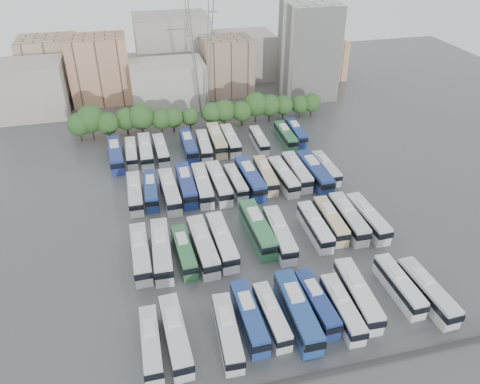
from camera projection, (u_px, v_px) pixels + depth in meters
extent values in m
plane|color=#424447|center=(242.00, 224.00, 84.65)|extent=(220.00, 220.00, 0.00)
cube|color=#2D2D30|center=(307.00, 377.00, 57.51)|extent=(56.00, 0.50, 0.50)
cylinder|color=black|center=(81.00, 136.00, 112.47)|extent=(0.36, 0.36, 2.29)
sphere|color=#234C1E|center=(79.00, 125.00, 110.80)|extent=(5.50, 5.50, 5.50)
cylinder|color=black|center=(93.00, 133.00, 113.51)|extent=(0.36, 0.36, 2.77)
sphere|color=#234C1E|center=(90.00, 119.00, 111.49)|extent=(6.66, 6.66, 6.66)
cylinder|color=black|center=(110.00, 135.00, 113.20)|extent=(0.36, 0.36, 2.25)
sphere|color=#234C1E|center=(108.00, 123.00, 111.56)|extent=(5.41, 5.41, 5.41)
cylinder|color=black|center=(128.00, 130.00, 115.38)|extent=(0.36, 0.36, 2.26)
sphere|color=#234C1E|center=(126.00, 119.00, 113.73)|extent=(5.43, 5.43, 5.43)
cylinder|color=black|center=(143.00, 130.00, 115.19)|extent=(0.36, 0.36, 2.62)
sphere|color=#234C1E|center=(141.00, 117.00, 113.27)|extent=(6.29, 6.29, 6.29)
cylinder|color=black|center=(162.00, 130.00, 115.86)|extent=(0.36, 0.36, 2.12)
sphere|color=#234C1E|center=(161.00, 119.00, 114.31)|extent=(5.08, 5.08, 5.08)
cylinder|color=black|center=(174.00, 128.00, 116.70)|extent=(0.36, 0.36, 2.08)
sphere|color=#234C1E|center=(173.00, 118.00, 115.18)|extent=(4.98, 4.98, 4.98)
cylinder|color=black|center=(191.00, 126.00, 118.10)|extent=(0.36, 0.36, 1.87)
sphere|color=#234C1E|center=(190.00, 117.00, 116.74)|extent=(4.48, 4.48, 4.48)
cylinder|color=black|center=(212.00, 124.00, 118.90)|extent=(0.36, 0.36, 2.18)
sphere|color=#234C1E|center=(212.00, 113.00, 117.31)|extent=(5.22, 5.22, 5.22)
cylinder|color=black|center=(225.00, 122.00, 119.37)|extent=(0.36, 0.36, 2.35)
sphere|color=#234C1E|center=(224.00, 111.00, 117.65)|extent=(5.65, 5.65, 5.65)
cylinder|color=black|center=(242.00, 122.00, 119.84)|extent=(0.36, 0.36, 2.16)
sphere|color=#234C1E|center=(242.00, 111.00, 118.26)|extent=(5.18, 5.18, 5.18)
cylinder|color=black|center=(255.00, 117.00, 121.90)|extent=(0.36, 0.36, 2.59)
sphere|color=#234C1E|center=(256.00, 104.00, 120.01)|extent=(6.21, 6.21, 6.21)
cylinder|color=black|center=(269.00, 117.00, 122.46)|extent=(0.36, 0.36, 2.34)
sphere|color=#234C1E|center=(270.00, 105.00, 120.75)|extent=(5.62, 5.62, 5.62)
cylinder|color=black|center=(283.00, 115.00, 123.35)|extent=(0.36, 0.36, 2.13)
sphere|color=#234C1E|center=(283.00, 105.00, 121.80)|extent=(5.11, 5.11, 5.11)
cylinder|color=black|center=(299.00, 114.00, 124.53)|extent=(0.36, 0.36, 1.97)
sphere|color=#234C1E|center=(300.00, 104.00, 123.09)|extent=(4.72, 4.72, 4.72)
cylinder|color=black|center=(311.00, 113.00, 125.10)|extent=(0.36, 0.36, 2.05)
sphere|color=#234C1E|center=(312.00, 103.00, 123.60)|extent=(4.92, 4.92, 4.92)
cube|color=#9E998E|center=(30.00, 89.00, 123.12)|extent=(18.00, 14.00, 14.00)
cube|color=tan|center=(100.00, 70.00, 130.59)|extent=(16.00, 12.00, 18.00)
cube|color=#ADA89E|center=(168.00, 84.00, 129.30)|extent=(20.00, 14.00, 12.00)
cube|color=gray|center=(227.00, 66.00, 136.78)|extent=(14.00, 12.00, 16.00)
cube|color=gray|center=(173.00, 49.00, 144.32)|extent=(22.00, 16.00, 20.00)
cube|color=tan|center=(51.00, 66.00, 136.48)|extent=(16.00, 14.00, 16.00)
cube|color=#A39E93|center=(243.00, 56.00, 148.75)|extent=(18.00, 14.00, 14.00)
cube|color=tan|center=(321.00, 59.00, 149.23)|extent=(14.00, 12.00, 12.00)
cube|color=gray|center=(136.00, 74.00, 139.68)|extent=(12.00, 10.00, 10.00)
cube|color=silver|center=(309.00, 51.00, 131.99)|extent=(14.00, 14.00, 26.00)
cylinder|color=slate|center=(194.00, 55.00, 114.78)|extent=(2.90, 2.91, 33.83)
cylinder|color=slate|center=(192.00, 51.00, 118.05)|extent=(2.90, 2.91, 33.83)
cylinder|color=slate|center=(210.00, 54.00, 115.59)|extent=(2.90, 2.91, 33.83)
cylinder|color=slate|center=(207.00, 50.00, 118.86)|extent=(2.90, 2.91, 33.83)
cube|color=slate|center=(199.00, 12.00, 111.70)|extent=(9.00, 0.30, 0.30)
cube|color=slate|center=(200.00, 36.00, 114.62)|extent=(7.00, 0.30, 0.30)
cube|color=silver|center=(151.00, 344.00, 60.13)|extent=(2.37, 10.74, 3.04)
cube|color=black|center=(151.00, 342.00, 59.71)|extent=(2.48, 10.90, 0.89)
cube|color=silver|center=(149.00, 327.00, 60.31)|extent=(1.54, 2.87, 0.39)
cube|color=silver|center=(176.00, 336.00, 61.01)|extent=(3.11, 12.18, 3.42)
cube|color=black|center=(175.00, 333.00, 60.54)|extent=(3.24, 12.36, 1.01)
cube|color=silver|center=(173.00, 317.00, 61.19)|extent=(1.85, 3.29, 0.44)
cube|color=silver|center=(228.00, 333.00, 61.54)|extent=(2.97, 11.53, 3.24)
cube|color=black|center=(228.00, 330.00, 61.09)|extent=(3.09, 11.71, 0.95)
cube|color=silver|center=(226.00, 315.00, 61.74)|extent=(1.76, 3.12, 0.42)
cube|color=navy|center=(249.00, 318.00, 63.72)|extent=(2.67, 11.65, 3.29)
cube|color=black|center=(249.00, 315.00, 63.27)|extent=(2.79, 11.82, 0.97)
cube|color=silver|center=(246.00, 300.00, 63.90)|extent=(1.70, 3.12, 0.43)
cube|color=silver|center=(272.00, 316.00, 64.14)|extent=(2.62, 10.65, 3.00)
cube|color=black|center=(272.00, 314.00, 63.72)|extent=(2.73, 10.81, 0.88)
cube|color=silver|center=(269.00, 300.00, 64.30)|extent=(1.60, 2.87, 0.39)
cube|color=navy|center=(297.00, 312.00, 64.31)|extent=(2.92, 13.19, 3.73)
cube|color=black|center=(298.00, 309.00, 63.79)|extent=(3.05, 13.39, 1.10)
cube|color=silver|center=(294.00, 292.00, 64.52)|extent=(1.90, 3.53, 0.48)
cube|color=navy|center=(316.00, 303.00, 66.05)|extent=(2.81, 11.31, 3.18)
cube|color=black|center=(317.00, 301.00, 65.61)|extent=(2.93, 11.49, 0.94)
cube|color=silver|center=(313.00, 287.00, 66.22)|extent=(1.70, 3.05, 0.41)
cube|color=silver|center=(342.00, 309.00, 65.16)|extent=(2.57, 11.19, 3.16)
cube|color=black|center=(343.00, 306.00, 64.72)|extent=(2.69, 11.36, 0.93)
cube|color=silver|center=(339.00, 293.00, 65.34)|extent=(1.63, 3.00, 0.41)
cube|color=silver|center=(357.00, 295.00, 67.14)|extent=(3.27, 12.49, 3.51)
cube|color=black|center=(358.00, 293.00, 66.65)|extent=(3.41, 12.68, 1.03)
cube|color=silver|center=(355.00, 278.00, 67.35)|extent=(1.92, 3.39, 0.45)
cube|color=silver|center=(399.00, 286.00, 68.97)|extent=(2.54, 11.16, 3.15)
cube|color=black|center=(400.00, 284.00, 68.54)|extent=(2.65, 11.33, 0.93)
cube|color=silver|center=(396.00, 271.00, 69.15)|extent=(1.62, 2.99, 0.41)
cube|color=silver|center=(427.00, 292.00, 67.69)|extent=(3.12, 12.08, 3.39)
cube|color=black|center=(429.00, 290.00, 67.22)|extent=(3.25, 12.27, 1.00)
cube|color=silver|center=(424.00, 276.00, 67.86)|extent=(1.85, 3.27, 0.44)
cube|color=silver|center=(141.00, 254.00, 74.89)|extent=(2.73, 12.29, 3.47)
cube|color=black|center=(140.00, 251.00, 74.40)|extent=(2.86, 12.47, 1.02)
cube|color=silver|center=(139.00, 238.00, 75.08)|extent=(1.77, 3.29, 0.45)
cube|color=silver|center=(162.00, 251.00, 75.28)|extent=(3.28, 13.18, 3.71)
cube|color=black|center=(161.00, 248.00, 74.77)|extent=(3.41, 13.38, 1.09)
cube|color=silver|center=(160.00, 235.00, 75.50)|extent=(1.98, 3.56, 0.48)
cube|color=#2F6D3C|center=(184.00, 252.00, 75.58)|extent=(2.89, 11.11, 3.12)
cube|color=black|center=(184.00, 249.00, 75.15)|extent=(3.01, 11.28, 0.92)
cube|color=silver|center=(182.00, 238.00, 75.74)|extent=(1.70, 3.01, 0.40)
cube|color=silver|center=(203.00, 247.00, 76.29)|extent=(3.35, 13.00, 3.65)
cube|color=black|center=(203.00, 244.00, 75.79)|extent=(3.48, 13.20, 1.07)
cube|color=silver|center=(200.00, 231.00, 76.49)|extent=(1.99, 3.52, 0.47)
cube|color=silver|center=(222.00, 242.00, 77.43)|extent=(3.00, 12.58, 3.55)
cube|color=black|center=(222.00, 239.00, 76.94)|extent=(3.13, 12.77, 1.04)
cube|color=silver|center=(220.00, 227.00, 77.63)|extent=(1.86, 3.38, 0.46)
cube|color=#317344|center=(257.00, 229.00, 80.11)|extent=(3.27, 13.46, 3.79)
cube|color=black|center=(258.00, 226.00, 79.58)|extent=(3.41, 13.66, 1.11)
cube|color=silver|center=(255.00, 214.00, 80.31)|extent=(2.01, 3.62, 0.49)
cube|color=silver|center=(279.00, 235.00, 79.00)|extent=(3.17, 12.60, 3.54)
cube|color=black|center=(280.00, 232.00, 78.51)|extent=(3.30, 12.79, 1.04)
cube|color=silver|center=(277.00, 220.00, 79.22)|extent=(1.91, 3.40, 0.46)
cube|color=white|center=(315.00, 227.00, 81.10)|extent=(2.54, 11.56, 3.27)
cube|color=black|center=(315.00, 225.00, 80.64)|extent=(2.65, 11.74, 0.96)
cube|color=silver|center=(313.00, 214.00, 81.29)|extent=(1.66, 3.09, 0.42)
cube|color=beige|center=(330.00, 221.00, 82.63)|extent=(2.72, 11.48, 3.24)
cube|color=black|center=(331.00, 218.00, 82.18)|extent=(2.84, 11.65, 0.95)
cube|color=silver|center=(328.00, 208.00, 82.82)|extent=(1.70, 3.09, 0.42)
cube|color=silver|center=(348.00, 219.00, 82.92)|extent=(2.88, 12.46, 3.52)
cube|color=black|center=(349.00, 216.00, 82.44)|extent=(3.01, 12.65, 1.03)
cube|color=silver|center=(346.00, 205.00, 83.13)|extent=(1.82, 3.34, 0.46)
cube|color=silver|center=(367.00, 219.00, 83.06)|extent=(3.00, 12.20, 3.43)
cube|color=black|center=(368.00, 216.00, 82.59)|extent=(3.13, 12.39, 1.01)
cube|color=silver|center=(365.00, 205.00, 83.25)|extent=(1.83, 3.29, 0.44)
cube|color=silver|center=(135.00, 194.00, 90.08)|extent=(2.56, 11.79, 3.34)
cube|color=black|center=(135.00, 191.00, 89.61)|extent=(2.68, 11.97, 0.98)
cube|color=silver|center=(133.00, 181.00, 90.27)|extent=(1.68, 3.15, 0.43)
cube|color=navy|center=(151.00, 191.00, 91.14)|extent=(2.91, 11.34, 3.18)
cube|color=black|center=(151.00, 188.00, 90.69)|extent=(3.03, 11.51, 0.94)
cube|color=silver|center=(150.00, 179.00, 91.33)|extent=(1.73, 3.07, 0.41)
cube|color=silver|center=(170.00, 192.00, 90.38)|extent=(3.11, 12.68, 3.57)
cube|color=black|center=(170.00, 189.00, 89.89)|extent=(3.24, 12.87, 1.05)
cube|color=silver|center=(168.00, 179.00, 90.58)|extent=(1.90, 3.42, 0.46)
cube|color=navy|center=(186.00, 185.00, 92.45)|extent=(2.76, 12.76, 3.61)
cube|color=black|center=(186.00, 182.00, 91.95)|extent=(2.89, 12.95, 1.06)
cube|color=silver|center=(184.00, 172.00, 92.66)|extent=(1.82, 3.41, 0.47)
cube|color=silver|center=(202.00, 186.00, 92.35)|extent=(2.96, 12.58, 3.55)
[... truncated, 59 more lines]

